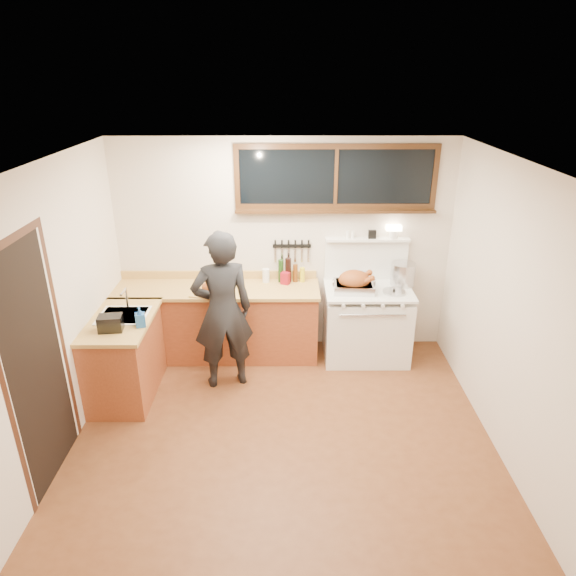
{
  "coord_description": "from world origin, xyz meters",
  "views": [
    {
      "loc": [
        0.03,
        -4.13,
        3.29
      ],
      "look_at": [
        0.05,
        0.85,
        1.15
      ],
      "focal_mm": 32.0,
      "sensor_mm": 36.0,
      "label": 1
    }
  ],
  "objects_px": {
    "man": "(223,311)",
    "roast_turkey": "(354,283)",
    "vintage_stove": "(366,321)",
    "cutting_board": "(213,289)"
  },
  "relations": [
    {
      "from": "man",
      "to": "roast_turkey",
      "type": "height_order",
      "value": "man"
    },
    {
      "from": "vintage_stove",
      "to": "roast_turkey",
      "type": "relative_size",
      "value": 3.17
    },
    {
      "from": "vintage_stove",
      "to": "cutting_board",
      "type": "relative_size",
      "value": 3.12
    },
    {
      "from": "vintage_stove",
      "to": "cutting_board",
      "type": "xyz_separation_m",
      "value": [
        -1.82,
        -0.14,
        0.49
      ]
    },
    {
      "from": "vintage_stove",
      "to": "man",
      "type": "xyz_separation_m",
      "value": [
        -1.65,
        -0.59,
        0.43
      ]
    },
    {
      "from": "vintage_stove",
      "to": "cutting_board",
      "type": "bearing_deg",
      "value": -175.57
    },
    {
      "from": "man",
      "to": "roast_turkey",
      "type": "relative_size",
      "value": 3.57
    },
    {
      "from": "vintage_stove",
      "to": "roast_turkey",
      "type": "height_order",
      "value": "vintage_stove"
    },
    {
      "from": "vintage_stove",
      "to": "man",
      "type": "relative_size",
      "value": 0.89
    },
    {
      "from": "man",
      "to": "roast_turkey",
      "type": "distance_m",
      "value": 1.57
    }
  ]
}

